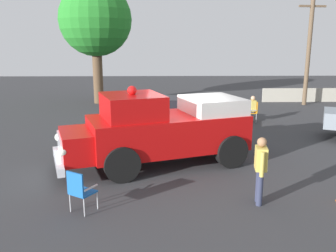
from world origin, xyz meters
TOP-DOWN VIEW (x-y plane):
  - ground_plane at (0.00, 0.00)m, footprint 60.00×60.00m
  - vintage_fire_truck at (0.83, 0.56)m, footprint 6.33×4.03m
  - classic_hot_rod at (0.43, -4.18)m, footprint 4.69×2.92m
  - lawn_chair_near_truck at (-3.75, -5.68)m, footprint 0.50×0.52m
  - lawn_chair_by_car at (-2.12, -0.99)m, footprint 0.66×0.66m
  - lawn_chair_spare at (2.72, 3.85)m, footprint 0.68×0.68m
  - spectator_seated at (-3.62, -5.68)m, footprint 0.54×0.40m
  - spectator_standing at (-1.54, 3.47)m, footprint 0.32×0.65m
  - oak_tree_right at (4.80, -11.45)m, footprint 4.47×4.47m
  - utility_pole at (-8.23, -10.50)m, footprint 1.70×0.31m

SIDE VIEW (x-z plane):
  - ground_plane at x=0.00m, z-range 0.00..0.00m
  - lawn_chair_near_truck at x=-3.75m, z-range 0.08..1.10m
  - lawn_chair_by_car at x=-2.12m, z-range 0.08..1.10m
  - lawn_chair_spare at x=2.72m, z-range 0.08..1.10m
  - spectator_seated at x=-3.62m, z-range 0.05..1.34m
  - classic_hot_rod at x=0.43m, z-range 0.02..1.48m
  - spectator_standing at x=-1.54m, z-range 0.13..1.80m
  - vintage_fire_truck at x=0.83m, z-range -0.10..2.49m
  - utility_pole at x=-8.23m, z-range 0.14..6.66m
  - oak_tree_right at x=4.80m, z-range 1.43..8.86m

